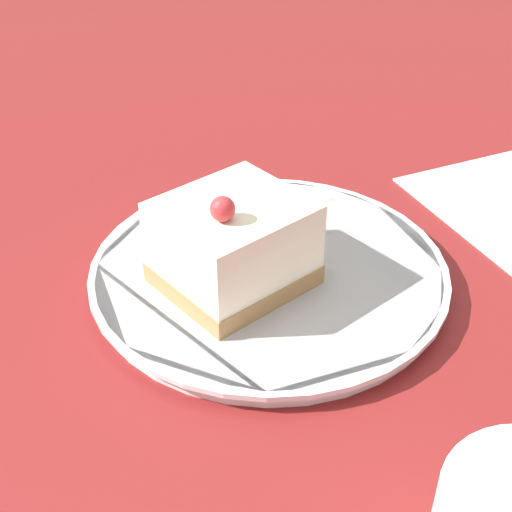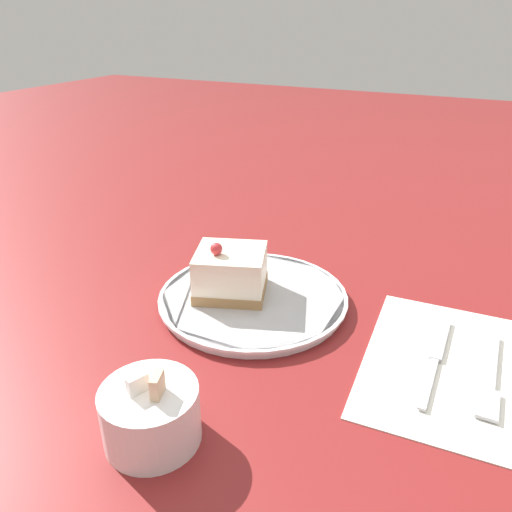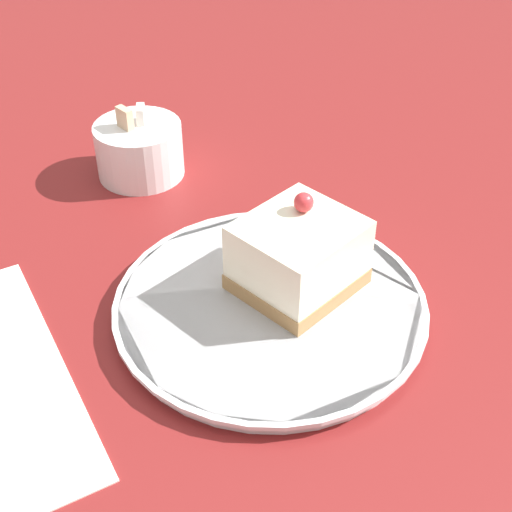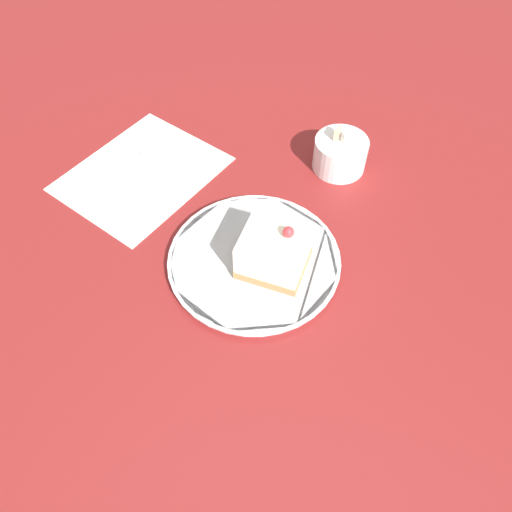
# 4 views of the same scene
# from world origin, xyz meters

# --- Properties ---
(ground_plane) EXTENTS (4.00, 4.00, 0.00)m
(ground_plane) POSITION_xyz_m (0.00, 0.00, 0.00)
(ground_plane) COLOR maroon
(plate) EXTENTS (0.26, 0.26, 0.01)m
(plate) POSITION_xyz_m (0.02, 0.03, 0.01)
(plate) COLOR white
(plate) RESTS_ON ground_plane
(cake_slice) EXTENTS (0.12, 0.11, 0.08)m
(cake_slice) POSITION_xyz_m (0.05, 0.04, 0.05)
(cake_slice) COLOR #9E7547
(cake_slice) RESTS_ON plate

